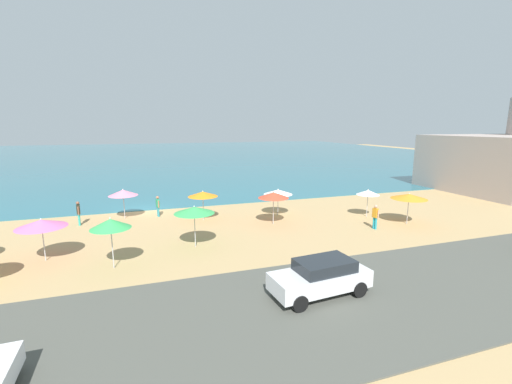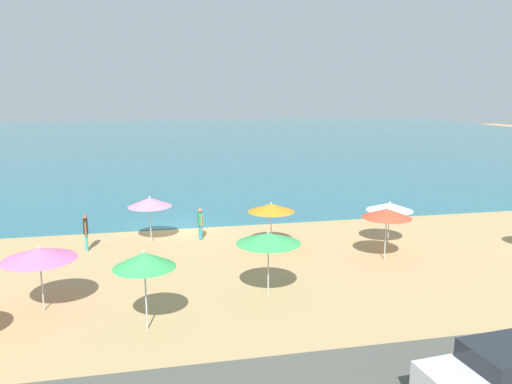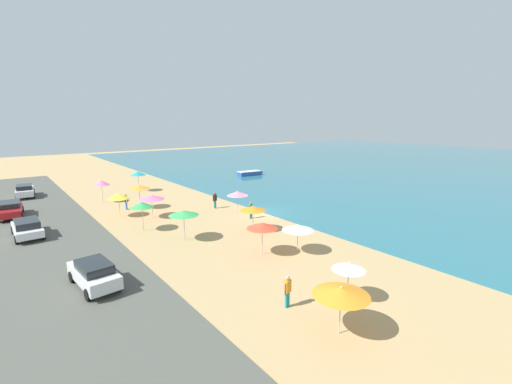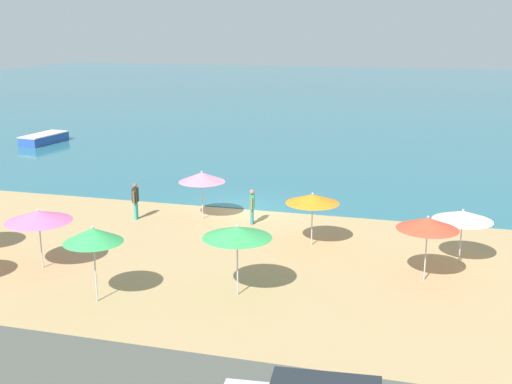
{
  "view_description": "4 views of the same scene",
  "coord_description": "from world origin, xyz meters",
  "px_view_note": "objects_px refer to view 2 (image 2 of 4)",
  "views": [
    {
      "loc": [
        0.05,
        -28.71,
        6.88
      ],
      "look_at": [
        8.7,
        -2.99,
        1.59
      ],
      "focal_mm": 24.0,
      "sensor_mm": 36.0,
      "label": 1
    },
    {
      "loc": [
        -1.19,
        -26.27,
        7.2
      ],
      "look_at": [
        4.32,
        -0.11,
        1.89
      ],
      "focal_mm": 35.0,
      "sensor_mm": 36.0,
      "label": 2
    },
    {
      "loc": [
        26.04,
        -20.96,
        9.13
      ],
      "look_at": [
        -3.03,
        1.63,
        1.39
      ],
      "focal_mm": 24.0,
      "sensor_mm": 36.0,
      "label": 3
    },
    {
      "loc": [
        8.55,
        -28.75,
        8.7
      ],
      "look_at": [
        1.94,
        -4.74,
        2.2
      ],
      "focal_mm": 45.0,
      "sensor_mm": 36.0,
      "label": 4
    }
  ],
  "objects_px": {
    "beach_umbrella_3": "(268,238)",
    "beach_umbrella_5": "(271,208)",
    "beach_umbrella_0": "(390,207)",
    "bather_2": "(200,222)",
    "beach_umbrella_12": "(39,254)",
    "parked_car_2": "(510,374)",
    "beach_umbrella_10": "(150,202)",
    "beach_umbrella_7": "(387,213)",
    "bather_3": "(86,230)",
    "beach_umbrella_2": "(144,260)"
  },
  "relations": [
    {
      "from": "bather_3",
      "to": "beach_umbrella_3",
      "type": "bearing_deg",
      "value": -44.8
    },
    {
      "from": "beach_umbrella_2",
      "to": "beach_umbrella_5",
      "type": "distance_m",
      "value": 9.25
    },
    {
      "from": "bather_3",
      "to": "parked_car_2",
      "type": "relative_size",
      "value": 0.41
    },
    {
      "from": "beach_umbrella_5",
      "to": "beach_umbrella_12",
      "type": "height_order",
      "value": "beach_umbrella_12"
    },
    {
      "from": "beach_umbrella_2",
      "to": "beach_umbrella_7",
      "type": "bearing_deg",
      "value": 24.41
    },
    {
      "from": "beach_umbrella_3",
      "to": "beach_umbrella_10",
      "type": "distance_m",
      "value": 8.86
    },
    {
      "from": "beach_umbrella_3",
      "to": "beach_umbrella_7",
      "type": "xyz_separation_m",
      "value": [
        5.96,
        2.93,
        -0.09
      ]
    },
    {
      "from": "beach_umbrella_0",
      "to": "bather_2",
      "type": "distance_m",
      "value": 9.28
    },
    {
      "from": "beach_umbrella_2",
      "to": "beach_umbrella_3",
      "type": "height_order",
      "value": "beach_umbrella_2"
    },
    {
      "from": "beach_umbrella_12",
      "to": "parked_car_2",
      "type": "xyz_separation_m",
      "value": [
        11.64,
        -7.86,
        -1.15
      ]
    },
    {
      "from": "beach_umbrella_7",
      "to": "beach_umbrella_12",
      "type": "height_order",
      "value": "beach_umbrella_7"
    },
    {
      "from": "bather_2",
      "to": "beach_umbrella_0",
      "type": "bearing_deg",
      "value": -16.22
    },
    {
      "from": "beach_umbrella_0",
      "to": "bather_2",
      "type": "bearing_deg",
      "value": 163.78
    },
    {
      "from": "beach_umbrella_3",
      "to": "parked_car_2",
      "type": "distance_m",
      "value": 8.52
    },
    {
      "from": "beach_umbrella_3",
      "to": "beach_umbrella_5",
      "type": "distance_m",
      "value": 5.76
    },
    {
      "from": "beach_umbrella_0",
      "to": "bather_2",
      "type": "height_order",
      "value": "beach_umbrella_0"
    },
    {
      "from": "beach_umbrella_2",
      "to": "beach_umbrella_0",
      "type": "bearing_deg",
      "value": 30.74
    },
    {
      "from": "beach_umbrella_2",
      "to": "parked_car_2",
      "type": "bearing_deg",
      "value": -34.81
    },
    {
      "from": "beach_umbrella_0",
      "to": "beach_umbrella_2",
      "type": "height_order",
      "value": "beach_umbrella_2"
    },
    {
      "from": "beach_umbrella_5",
      "to": "beach_umbrella_12",
      "type": "bearing_deg",
      "value": -150.67
    },
    {
      "from": "beach_umbrella_10",
      "to": "bather_2",
      "type": "bearing_deg",
      "value": -4.0
    },
    {
      "from": "beach_umbrella_0",
      "to": "parked_car_2",
      "type": "height_order",
      "value": "beach_umbrella_0"
    },
    {
      "from": "beach_umbrella_0",
      "to": "beach_umbrella_10",
      "type": "distance_m",
      "value": 11.62
    },
    {
      "from": "beach_umbrella_0",
      "to": "bather_2",
      "type": "xyz_separation_m",
      "value": [
        -8.86,
        2.58,
        -0.95
      ]
    },
    {
      "from": "beach_umbrella_10",
      "to": "beach_umbrella_5",
      "type": "bearing_deg",
      "value": -22.41
    },
    {
      "from": "beach_umbrella_0",
      "to": "beach_umbrella_12",
      "type": "height_order",
      "value": "beach_umbrella_12"
    },
    {
      "from": "beach_umbrella_7",
      "to": "beach_umbrella_12",
      "type": "xyz_separation_m",
      "value": [
        -13.63,
        -2.49,
        -0.1
      ]
    },
    {
      "from": "beach_umbrella_5",
      "to": "parked_car_2",
      "type": "relative_size",
      "value": 0.52
    },
    {
      "from": "bather_2",
      "to": "beach_umbrella_3",
      "type": "bearing_deg",
      "value": -77.77
    },
    {
      "from": "bather_2",
      "to": "beach_umbrella_12",
      "type": "bearing_deg",
      "value": -129.67
    },
    {
      "from": "beach_umbrella_5",
      "to": "beach_umbrella_10",
      "type": "height_order",
      "value": "beach_umbrella_10"
    },
    {
      "from": "beach_umbrella_2",
      "to": "bather_3",
      "type": "height_order",
      "value": "beach_umbrella_2"
    },
    {
      "from": "beach_umbrella_7",
      "to": "bather_2",
      "type": "distance_m",
      "value": 9.06
    },
    {
      "from": "beach_umbrella_7",
      "to": "parked_car_2",
      "type": "distance_m",
      "value": 10.61
    },
    {
      "from": "beach_umbrella_2",
      "to": "beach_umbrella_7",
      "type": "height_order",
      "value": "beach_umbrella_2"
    },
    {
      "from": "beach_umbrella_3",
      "to": "beach_umbrella_12",
      "type": "height_order",
      "value": "beach_umbrella_3"
    },
    {
      "from": "parked_car_2",
      "to": "beach_umbrella_12",
      "type": "bearing_deg",
      "value": 145.96
    },
    {
      "from": "beach_umbrella_5",
      "to": "beach_umbrella_10",
      "type": "distance_m",
      "value": 5.99
    },
    {
      "from": "beach_umbrella_5",
      "to": "beach_umbrella_12",
      "type": "relative_size",
      "value": 0.91
    },
    {
      "from": "beach_umbrella_3",
      "to": "beach_umbrella_7",
      "type": "distance_m",
      "value": 6.64
    },
    {
      "from": "beach_umbrella_0",
      "to": "beach_umbrella_3",
      "type": "height_order",
      "value": "beach_umbrella_3"
    },
    {
      "from": "bather_2",
      "to": "parked_car_2",
      "type": "distance_m",
      "value": 16.12
    },
    {
      "from": "beach_umbrella_0",
      "to": "beach_umbrella_12",
      "type": "distance_m",
      "value": 15.58
    },
    {
      "from": "beach_umbrella_0",
      "to": "beach_umbrella_2",
      "type": "relative_size",
      "value": 0.86
    },
    {
      "from": "beach_umbrella_3",
      "to": "beach_umbrella_12",
      "type": "distance_m",
      "value": 7.69
    },
    {
      "from": "beach_umbrella_12",
      "to": "beach_umbrella_3",
      "type": "bearing_deg",
      "value": -3.29
    },
    {
      "from": "beach_umbrella_10",
      "to": "beach_umbrella_12",
      "type": "xyz_separation_m",
      "value": [
        -3.58,
        -7.41,
        0.01
      ]
    },
    {
      "from": "beach_umbrella_7",
      "to": "beach_umbrella_5",
      "type": "bearing_deg",
      "value": 149.64
    },
    {
      "from": "beach_umbrella_2",
      "to": "bather_3",
      "type": "distance_m",
      "value": 9.21
    },
    {
      "from": "beach_umbrella_12",
      "to": "parked_car_2",
      "type": "distance_m",
      "value": 14.09
    }
  ]
}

